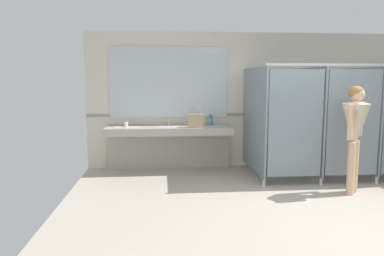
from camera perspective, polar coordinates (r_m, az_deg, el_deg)
ground_plane at (r=5.15m, az=22.05°, el=-13.16°), size 7.39×6.22×0.10m
wall_back at (r=7.51m, az=12.58°, el=4.31°), size 7.39×0.12×2.66m
wall_back_tile_band at (r=7.47m, az=12.67°, el=2.16°), size 7.39×0.01×0.06m
vanity_counter at (r=6.96m, az=-3.60°, el=-1.55°), size 2.39×0.57×0.97m
mirror_panel at (r=7.08m, az=-3.71°, el=7.19°), size 2.29×0.02×1.36m
bathroom_stalls at (r=6.87m, az=22.04°, el=1.28°), size 2.97×1.52×1.99m
person_standing at (r=5.95m, az=24.35°, el=0.26°), size 0.57×0.57×1.64m
handbag at (r=6.71m, az=0.55°, el=1.25°), size 0.29×0.12×0.40m
soap_dispenser at (r=7.06m, az=2.98°, el=1.17°), size 0.07×0.07×0.21m
paper_cup at (r=6.82m, az=-10.38°, el=0.46°), size 0.07×0.07×0.09m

